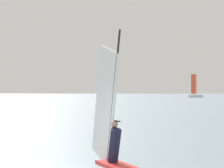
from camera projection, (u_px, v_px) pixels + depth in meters
The scene contains 2 objects.
windsurfer at pixel (111, 130), 14.35m from camera, with size 2.79×2.76×4.15m.
small_sailboat at pixel (195, 95), 215.36m from camera, with size 7.36×4.90×11.95m.
Camera 1 is at (7.22, -10.63, 2.22)m, focal length 75.99 mm.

